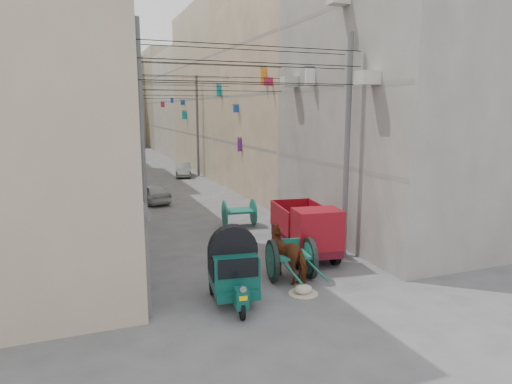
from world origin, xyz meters
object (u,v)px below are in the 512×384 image
auto_rickshaw (233,268)px  second_cart (239,212)px  tonga_cart (291,259)px  distant_car_grey (183,169)px  feed_sack (303,289)px  distant_car_green (120,157)px  mini_truck (309,233)px  horse (289,254)px  distant_car_white (151,193)px

auto_rickshaw → second_cart: auto_rickshaw is taller
tonga_cart → distant_car_grey: (1.71, 23.86, -0.13)m
feed_sack → distant_car_green: distant_car_green is taller
mini_truck → feed_sack: mini_truck is taller
second_cart → horse: (-0.67, -6.86, 0.14)m
auto_rickshaw → mini_truck: 4.45m
auto_rickshaw → distant_car_green: auto_rickshaw is taller
feed_sack → second_cart: bearing=84.3°
auto_rickshaw → distant_car_white: auto_rickshaw is taller
tonga_cart → second_cart: size_ratio=1.97×
auto_rickshaw → distant_car_white: size_ratio=0.74×
mini_truck → auto_rickshaw: bearing=-138.4°
mini_truck → feed_sack: (-1.60, -2.76, -0.84)m
distant_car_green → distant_car_grey: bearing=102.1°
feed_sack → distant_car_grey: bearing=85.7°
second_cart → distant_car_grey: bearing=93.0°
horse → distant_car_grey: horse is taller
feed_sack → distant_car_green: size_ratio=0.13×
mini_truck → horse: mini_truck is taller
auto_rickshaw → distant_car_white: (-0.07, 14.89, -0.42)m
mini_truck → distant_car_white: 12.97m
second_cart → distant_car_grey: second_cart is taller
tonga_cart → mini_truck: bearing=56.6°
second_cart → mini_truck: bearing=-75.1°
distant_car_grey → second_cart: bearing=-82.0°
distant_car_green → distant_car_white: bearing=82.9°
feed_sack → distant_car_grey: distant_car_grey is taller
horse → distant_car_green: horse is taller
second_cart → distant_car_white: bearing=119.6°
mini_truck → horse: size_ratio=1.96×
tonga_cart → second_cart: (0.66, 6.98, -0.02)m
feed_sack → horse: 1.47m
feed_sack → tonga_cart: bearing=82.2°
auto_rickshaw → feed_sack: 2.27m
mini_truck → horse: (-1.46, -1.46, -0.16)m
second_cart → horse: size_ratio=0.81×
auto_rickshaw → distant_car_green: (0.01, 36.27, -0.39)m
tonga_cart → distant_car_grey: 23.92m
tonga_cart → distant_car_white: 14.18m
tonga_cart → second_cart: 7.01m
auto_rickshaw → horse: 2.46m
distant_car_grey → distant_car_green: 12.16m
distant_car_white → tonga_cart: bearing=86.2°
mini_truck → distant_car_grey: bearing=96.9°
second_cart → tonga_cart: bearing=-88.8°
second_cart → distant_car_green: second_cart is taller
second_cart → feed_sack: 8.21m
horse → feed_sack: bearing=64.8°
feed_sack → auto_rickshaw: bearing=172.7°
mini_truck → distant_car_grey: 22.29m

